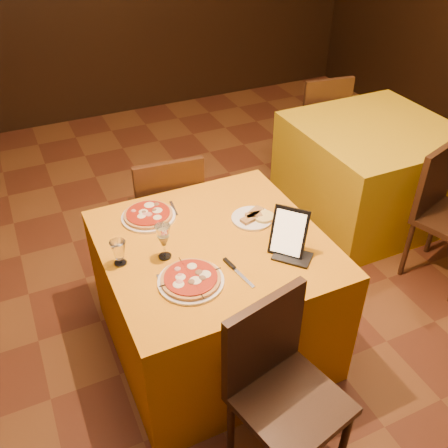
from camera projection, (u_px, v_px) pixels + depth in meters
name	position (u px, v px, depth m)	size (l,w,h in m)	color
floor	(241.00, 332.00, 3.03)	(6.00, 7.00, 0.01)	#5E2D19
main_table	(214.00, 296.00, 2.74)	(1.10, 1.10, 0.75)	orange
side_table	(370.00, 172.00, 3.83)	(1.10, 1.10, 0.75)	#C2980C
chair_main_near	(291.00, 403.00, 2.11)	(0.40, 0.40, 0.91)	black
chair_main_far	(165.00, 210.00, 3.27)	(0.37, 0.37, 0.91)	black
chair_side_far	(314.00, 123.00, 4.36)	(0.38, 0.38, 0.91)	#2F1F0F
pizza_near	(191.00, 280.00, 2.27)	(0.31, 0.31, 0.03)	white
pizza_far	(148.00, 216.00, 2.68)	(0.29, 0.29, 0.03)	white
cutlet_dish	(252.00, 218.00, 2.67)	(0.22, 0.22, 0.03)	white
wine_glass	(164.00, 241.00, 2.37)	(0.07, 0.07, 0.19)	tan
water_glass	(119.00, 253.00, 2.34)	(0.06, 0.06, 0.13)	white
tablet	(289.00, 232.00, 2.38)	(0.17, 0.01, 0.24)	black
knife	(240.00, 274.00, 2.32)	(0.22, 0.02, 0.01)	silver
fork_near	(162.00, 284.00, 2.26)	(0.14, 0.02, 0.01)	#A9AAB0
fork_far	(174.00, 208.00, 2.76)	(0.14, 0.02, 0.01)	silver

